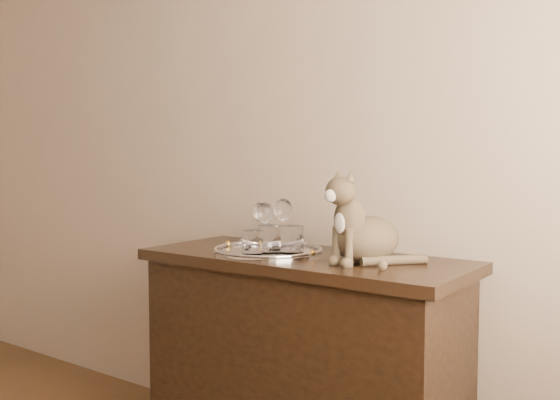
% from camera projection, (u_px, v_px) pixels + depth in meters
% --- Properties ---
extents(wall_back, '(4.00, 0.10, 2.70)m').
position_uv_depth(wall_back, '(232.00, 124.00, 2.81)').
color(wall_back, tan).
rests_on(wall_back, ground).
extents(sideboard, '(1.20, 0.50, 0.85)m').
position_uv_depth(sideboard, '(303.00, 370.00, 2.27)').
color(sideboard, black).
rests_on(sideboard, ground).
extents(tray, '(0.40, 0.40, 0.01)m').
position_uv_depth(tray, '(268.00, 252.00, 2.30)').
color(tray, silver).
rests_on(tray, sideboard).
extents(wine_glass_a, '(0.07, 0.07, 0.17)m').
position_uv_depth(wine_glass_a, '(262.00, 224.00, 2.42)').
color(wine_glass_a, white).
rests_on(wine_glass_a, tray).
extents(wine_glass_b, '(0.07, 0.07, 0.19)m').
position_uv_depth(wine_glass_b, '(283.00, 223.00, 2.39)').
color(wine_glass_b, silver).
rests_on(wine_glass_b, tray).
extents(wine_glass_d, '(0.07, 0.07, 0.18)m').
position_uv_depth(wine_glass_d, '(264.00, 225.00, 2.35)').
color(wine_glass_d, white).
rests_on(wine_glass_d, tray).
extents(tumbler_a, '(0.09, 0.09, 0.10)m').
position_uv_depth(tumbler_a, '(270.00, 239.00, 2.24)').
color(tumbler_a, silver).
rests_on(tumbler_a, tray).
extents(tumbler_b, '(0.08, 0.08, 0.09)m').
position_uv_depth(tumbler_b, '(253.00, 242.00, 2.21)').
color(tumbler_b, white).
rests_on(tumbler_b, tray).
extents(tumbler_c, '(0.09, 0.09, 0.10)m').
position_uv_depth(tumbler_c, '(291.00, 239.00, 2.24)').
color(tumbler_c, white).
rests_on(tumbler_c, tray).
extents(cat, '(0.38, 0.36, 0.31)m').
position_uv_depth(cat, '(366.00, 216.00, 2.09)').
color(cat, brown).
rests_on(cat, sideboard).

